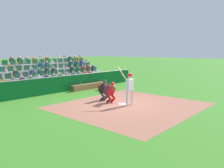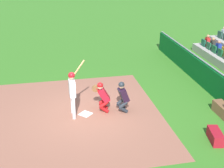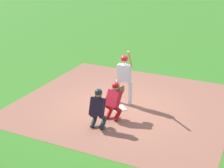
{
  "view_description": "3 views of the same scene",
  "coord_description": "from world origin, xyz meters",
  "px_view_note": "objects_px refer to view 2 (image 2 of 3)",
  "views": [
    {
      "loc": [
        9.76,
        7.99,
        3.03
      ],
      "look_at": [
        -0.35,
        -1.12,
        1.02
      ],
      "focal_mm": 36.43,
      "sensor_mm": 36.0,
      "label": 1
    },
    {
      "loc": [
        -11.04,
        1.1,
        6.02
      ],
      "look_at": [
        -0.35,
        -0.99,
        1.37
      ],
      "focal_mm": 50.91,
      "sensor_mm": 36.0,
      "label": 2
    },
    {
      "loc": [
        4.34,
        -9.47,
        5.1
      ],
      "look_at": [
        -0.09,
        -0.37,
        1.05
      ],
      "focal_mm": 52.76,
      "sensor_mm": 36.0,
      "label": 3
    }
  ],
  "objects_px": {
    "home_plate_marker": "(86,114)",
    "home_plate_umpire": "(123,95)",
    "batter_at_plate": "(72,89)",
    "catcher_crouching": "(102,95)",
    "equipment_duffel_bag": "(215,136)"
  },
  "relations": [
    {
      "from": "catcher_crouching",
      "to": "equipment_duffel_bag",
      "type": "bearing_deg",
      "value": -130.48
    },
    {
      "from": "home_plate_marker",
      "to": "home_plate_umpire",
      "type": "height_order",
      "value": "home_plate_umpire"
    },
    {
      "from": "home_plate_marker",
      "to": "batter_at_plate",
      "type": "height_order",
      "value": "batter_at_plate"
    },
    {
      "from": "home_plate_marker",
      "to": "catcher_crouching",
      "type": "bearing_deg",
      "value": -77.02
    },
    {
      "from": "home_plate_marker",
      "to": "equipment_duffel_bag",
      "type": "distance_m",
      "value": 4.91
    },
    {
      "from": "catcher_crouching",
      "to": "home_plate_umpire",
      "type": "bearing_deg",
      "value": -103.79
    },
    {
      "from": "home_plate_marker",
      "to": "equipment_duffel_bag",
      "type": "relative_size",
      "value": 0.5
    },
    {
      "from": "home_plate_umpire",
      "to": "home_plate_marker",
      "type": "bearing_deg",
      "value": 88.98
    },
    {
      "from": "home_plate_marker",
      "to": "home_plate_umpire",
      "type": "relative_size",
      "value": 0.34
    },
    {
      "from": "batter_at_plate",
      "to": "equipment_duffel_bag",
      "type": "bearing_deg",
      "value": -120.73
    },
    {
      "from": "home_plate_marker",
      "to": "batter_at_plate",
      "type": "xyz_separation_m",
      "value": [
        -0.01,
        0.47,
        1.12
      ]
    },
    {
      "from": "catcher_crouching",
      "to": "home_plate_umpire",
      "type": "xyz_separation_m",
      "value": [
        -0.19,
        -0.77,
        0.0
      ]
    },
    {
      "from": "batter_at_plate",
      "to": "equipment_duffel_bag",
      "type": "distance_m",
      "value": 5.38
    },
    {
      "from": "batter_at_plate",
      "to": "equipment_duffel_bag",
      "type": "height_order",
      "value": "batter_at_plate"
    },
    {
      "from": "home_plate_marker",
      "to": "catcher_crouching",
      "type": "xyz_separation_m",
      "value": [
        0.16,
        -0.71,
        0.69
      ]
    }
  ]
}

